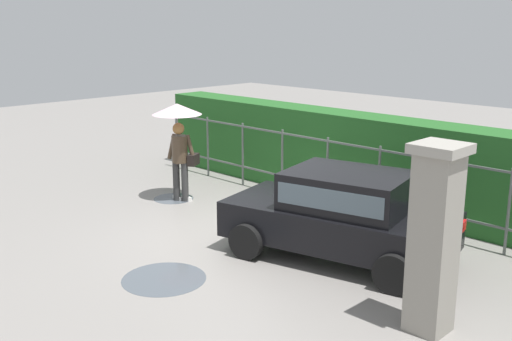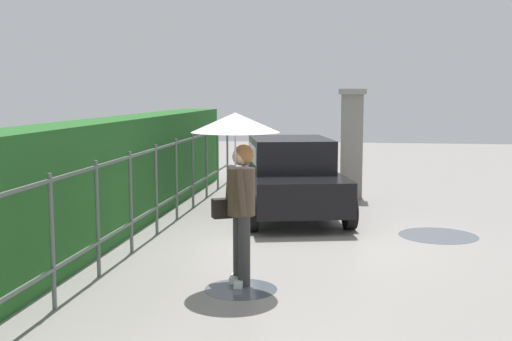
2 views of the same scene
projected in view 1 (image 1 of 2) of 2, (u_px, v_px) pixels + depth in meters
The scene contains 8 objects.
ground_plane at pixel (243, 236), 11.00m from camera, with size 40.00×40.00×0.00m, color gray.
car at pixel (342, 212), 9.80m from camera, with size 3.98×2.52×1.48m.
pedestrian at pixel (178, 127), 12.89m from camera, with size 1.06×1.06×2.11m.
gate_pillar at pixel (434, 238), 7.37m from camera, with size 0.60×0.60×2.42m.
fence_section at pixel (352, 174), 12.10m from camera, with size 11.44×0.05×1.50m.
hedge_row at pixel (376, 162), 12.64m from camera, with size 12.39×0.90×1.90m, color #235B23.
puddle_near at pixel (164, 279), 9.18m from camera, with size 1.29×1.29×0.00m, color #4C545B.
puddle_far at pixel (174, 198), 13.34m from camera, with size 0.88×0.88×0.00m, color #4C545B.
Camera 1 is at (7.49, -7.20, 3.82)m, focal length 42.32 mm.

